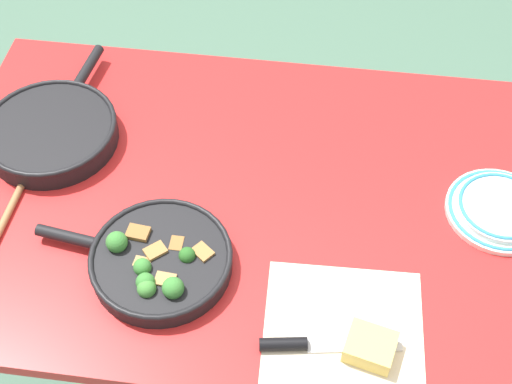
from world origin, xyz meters
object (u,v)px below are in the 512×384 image
Objects in this scene: dinner_plate_stack at (500,209)px; grater_knife at (309,344)px; skillet_eggs at (52,131)px; wooden_spoon at (19,191)px; cheese_block at (370,347)px; skillet_broccoli at (159,260)px.

grater_knife is at bearing 44.36° from dinner_plate_stack.
skillet_eggs reaches higher than grater_knife.
wooden_spoon is (0.02, 0.16, -0.02)m from skillet_eggs.
cheese_block is (-0.71, 0.42, -0.01)m from skillet_eggs.
grater_knife is (-0.30, 0.13, -0.02)m from skillet_broccoli.
skillet_broccoli reaches higher than grater_knife.
grater_knife is 0.11m from cheese_block.
dinner_plate_stack is at bearing -153.27° from skillet_broccoli.
skillet_eggs reaches higher than cheese_block.
grater_knife is 0.50m from dinner_plate_stack.
skillet_broccoli is at bearing 147.68° from grater_knife.
wooden_spoon is 1.54× the size of grater_knife.
skillet_eggs is 0.83m from cheese_block.
cheese_block reaches higher than dinner_plate_stack.
wooden_spoon is at bearing 4.65° from dinner_plate_stack.
cheese_block reaches higher than grater_knife.
skillet_eggs is at bearing -6.69° from wooden_spoon.
skillet_broccoli reaches higher than wooden_spoon.
skillet_eggs is (0.31, -0.30, 0.00)m from skillet_broccoli.
dinner_plate_stack is (-0.99, -0.08, 0.01)m from wooden_spoon.
wooden_spoon is at bearing -14.77° from skillet_broccoli.
grater_knife is (-0.60, 0.43, -0.02)m from skillet_eggs.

